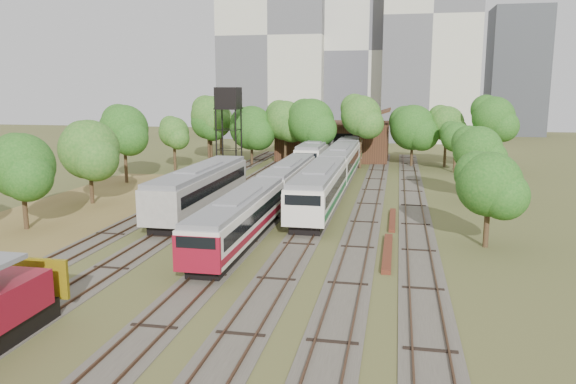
# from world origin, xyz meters

# --- Properties ---
(ground) EXTENTS (240.00, 240.00, 0.00)m
(ground) POSITION_xyz_m (0.00, 0.00, 0.00)
(ground) COLOR #475123
(ground) RESTS_ON ground
(dry_grass_patch) EXTENTS (14.00, 60.00, 0.04)m
(dry_grass_patch) POSITION_xyz_m (-18.00, 8.00, 0.02)
(dry_grass_patch) COLOR brown
(dry_grass_patch) RESTS_ON ground
(tracks) EXTENTS (24.60, 80.00, 0.19)m
(tracks) POSITION_xyz_m (-0.67, 25.00, 0.04)
(tracks) COLOR #4C473D
(tracks) RESTS_ON ground
(railcar_red_set) EXTENTS (2.69, 34.57, 3.31)m
(railcar_red_set) POSITION_xyz_m (-2.00, 18.65, 1.75)
(railcar_red_set) COLOR black
(railcar_red_set) RESTS_ON ground
(railcar_green_set) EXTENTS (3.10, 52.08, 3.83)m
(railcar_green_set) POSITION_xyz_m (2.00, 37.94, 2.03)
(railcar_green_set) COLOR black
(railcar_green_set) RESTS_ON ground
(railcar_rear) EXTENTS (3.05, 16.08, 3.78)m
(railcar_rear) POSITION_xyz_m (-2.00, 45.90, 2.00)
(railcar_rear) COLOR black
(railcar_rear) RESTS_ON ground
(old_grey_coach) EXTENTS (3.12, 18.00, 3.87)m
(old_grey_coach) POSITION_xyz_m (-8.00, 18.79, 2.11)
(old_grey_coach) COLOR black
(old_grey_coach) RESTS_ON ground
(water_tower) EXTENTS (3.07, 3.07, 10.64)m
(water_tower) POSITION_xyz_m (-13.41, 44.84, 8.96)
(water_tower) COLOR black
(water_tower) RESTS_ON ground
(rail_pile_near) EXTENTS (0.55, 8.30, 0.28)m
(rail_pile_near) POSITION_xyz_m (8.00, 9.36, 0.14)
(rail_pile_near) COLOR #612C1B
(rail_pile_near) RESTS_ON ground
(rail_pile_far) EXTENTS (0.47, 7.59, 0.25)m
(rail_pile_far) POSITION_xyz_m (8.20, 18.69, 0.12)
(rail_pile_far) COLOR #612C1B
(rail_pile_far) RESTS_ON ground
(maintenance_shed) EXTENTS (16.45, 11.55, 7.58)m
(maintenance_shed) POSITION_xyz_m (-1.00, 57.98, 2.91)
(maintenance_shed) COLOR #3A2115
(maintenance_shed) RESTS_ON ground
(tree_band_left) EXTENTS (8.07, 72.47, 8.74)m
(tree_band_left) POSITION_xyz_m (-20.01, 23.33, 5.22)
(tree_band_left) COLOR #382616
(tree_band_left) RESTS_ON ground
(tree_band_far) EXTENTS (43.77, 10.75, 9.61)m
(tree_band_far) POSITION_xyz_m (-0.30, 49.70, 6.04)
(tree_band_far) COLOR #382616
(tree_band_far) RESTS_ON ground
(tree_band_right) EXTENTS (5.71, 38.65, 7.11)m
(tree_band_right) POSITION_xyz_m (15.22, 27.14, 4.55)
(tree_band_right) COLOR #382616
(tree_band_right) RESTS_ON ground
(tower_left) EXTENTS (22.00, 16.00, 42.00)m
(tower_left) POSITION_xyz_m (-18.00, 95.00, 21.00)
(tower_left) COLOR beige
(tower_left) RESTS_ON ground
(tower_centre) EXTENTS (20.00, 18.00, 36.00)m
(tower_centre) POSITION_xyz_m (2.00, 100.00, 18.00)
(tower_centre) COLOR beige
(tower_centre) RESTS_ON ground
(tower_right) EXTENTS (18.00, 16.00, 48.00)m
(tower_right) POSITION_xyz_m (14.00, 92.00, 24.00)
(tower_right) COLOR beige
(tower_right) RESTS_ON ground
(tower_far_right) EXTENTS (12.00, 12.00, 28.00)m
(tower_far_right) POSITION_xyz_m (34.00, 110.00, 14.00)
(tower_far_right) COLOR #393C40
(tower_far_right) RESTS_ON ground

